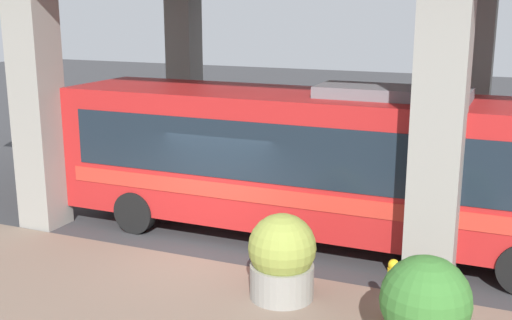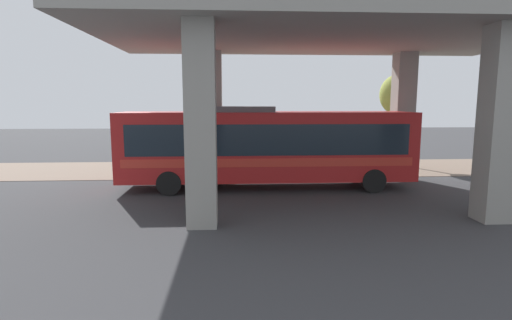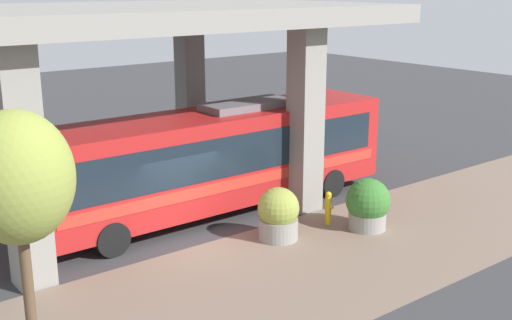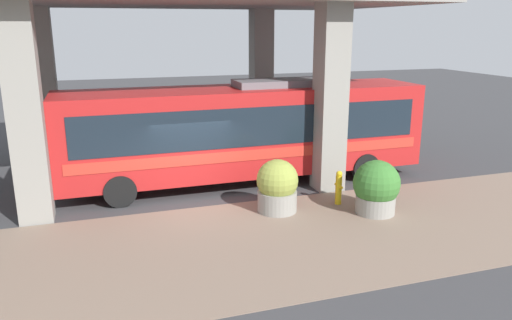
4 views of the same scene
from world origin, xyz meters
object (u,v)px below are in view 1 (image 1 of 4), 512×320
Objects in this scene: fire_hydrant at (392,289)px; planter_front at (282,258)px; bus at (333,158)px; planter_middle at (425,309)px.

fire_hydrant is 0.68× the size of planter_front.
fire_hydrant is (-3.18, -2.03, -1.39)m from bus.
bus reaches higher than fire_hydrant.
bus is 11.53× the size of fire_hydrant.
fire_hydrant is 0.67× the size of planter_middle.
fire_hydrant is 1.25m from planter_middle.
planter_middle reaches higher than planter_front.
planter_front is at bearing 89.07° from fire_hydrant.
planter_front reaches higher than fire_hydrant.
bus is 7.75× the size of planter_middle.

